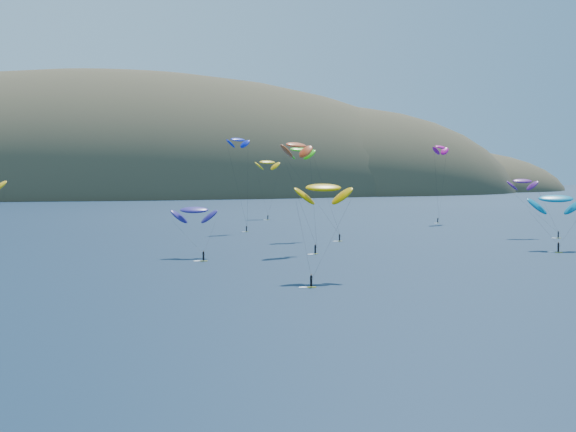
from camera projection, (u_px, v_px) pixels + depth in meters
The scene contains 10 objects.
island at pixel (150, 207), 617.35m from camera, with size 730.00×300.00×210.00m.
kitesurfer_2 at pixel (323, 188), 127.42m from camera, with size 11.14×12.75×16.88m.
kitesurfer_3 at pixel (300, 150), 200.88m from camera, with size 11.85×13.05×24.80m.
kitesurfer_4 at pixel (238, 140), 225.74m from camera, with size 8.29×6.25×28.04m.
kitesurfer_5 at pixel (556, 199), 174.53m from camera, with size 12.43×12.08×14.23m.
kitesurfer_6 at pixel (522, 181), 207.46m from camera, with size 11.00×10.07×16.71m.
kitesurfer_8 at pixel (440, 147), 264.43m from camera, with size 9.22×7.82×27.37m.
kitesurfer_9 at pixel (296, 145), 168.54m from camera, with size 9.57×10.54×24.96m.
kitesurfer_10 at pixel (194, 210), 159.72m from camera, with size 9.46×12.62×11.74m.
kitesurfer_11 at pixel (267, 162), 291.19m from camera, with size 9.92×14.44×22.98m.
Camera 1 is at (-59.96, -55.62, 17.00)m, focal length 50.00 mm.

